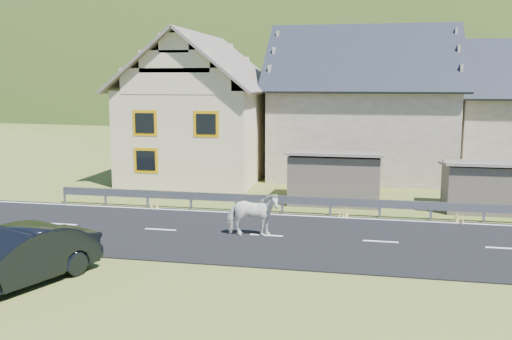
# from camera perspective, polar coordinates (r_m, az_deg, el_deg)

# --- Properties ---
(ground) EXTENTS (160.00, 160.00, 0.00)m
(ground) POSITION_cam_1_polar(r_m,az_deg,el_deg) (20.20, 12.35, -7.12)
(ground) COLOR #42511B
(ground) RESTS_ON ground
(road) EXTENTS (60.00, 7.00, 0.04)m
(road) POSITION_cam_1_polar(r_m,az_deg,el_deg) (20.19, 12.35, -7.06)
(road) COLOR black
(road) RESTS_ON ground
(lane_markings) EXTENTS (60.00, 6.60, 0.01)m
(lane_markings) POSITION_cam_1_polar(r_m,az_deg,el_deg) (20.19, 12.36, -6.99)
(lane_markings) COLOR silver
(lane_markings) RESTS_ON road
(guardrail) EXTENTS (28.10, 0.09, 0.75)m
(guardrail) POSITION_cam_1_polar(r_m,az_deg,el_deg) (23.64, 12.29, -3.36)
(guardrail) COLOR #93969B
(guardrail) RESTS_ON ground
(shed_left) EXTENTS (4.30, 3.30, 2.40)m
(shed_left) POSITION_cam_1_polar(r_m,az_deg,el_deg) (26.35, 7.90, -0.78)
(shed_left) COLOR brown
(shed_left) RESTS_ON ground
(shed_right) EXTENTS (3.80, 2.90, 2.20)m
(shed_right) POSITION_cam_1_polar(r_m,az_deg,el_deg) (26.29, 22.11, -1.61)
(shed_right) COLOR brown
(shed_right) RESTS_ON ground
(house_cream) EXTENTS (7.80, 9.80, 8.30)m
(house_cream) POSITION_cam_1_polar(r_m,az_deg,el_deg) (32.87, -5.50, 6.89)
(house_cream) COLOR beige
(house_cream) RESTS_ON ground
(house_stone_a) EXTENTS (10.80, 9.80, 8.90)m
(house_stone_a) POSITION_cam_1_polar(r_m,az_deg,el_deg) (34.44, 10.62, 7.33)
(house_stone_a) COLOR #B0A28C
(house_stone_a) RESTS_ON ground
(mountain) EXTENTS (440.00, 280.00, 260.00)m
(mountain) POSITION_cam_1_polar(r_m,az_deg,el_deg) (201.12, 12.94, 1.45)
(mountain) COLOR #233D10
(mountain) RESTS_ON ground
(conifer_patch) EXTENTS (76.00, 50.00, 28.00)m
(conifer_patch) POSITION_cam_1_polar(r_m,az_deg,el_deg) (140.46, -11.52, 8.98)
(conifer_patch) COLOR black
(conifer_patch) RESTS_ON ground
(horse) EXTENTS (1.05, 1.95, 1.58)m
(horse) POSITION_cam_1_polar(r_m,az_deg,el_deg) (20.23, -0.37, -4.45)
(horse) COLOR silver
(horse) RESTS_ON road
(car) EXTENTS (3.24, 5.02, 1.56)m
(car) POSITION_cam_1_polar(r_m,az_deg,el_deg) (16.83, -22.97, -8.13)
(car) COLOR black
(car) RESTS_ON ground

